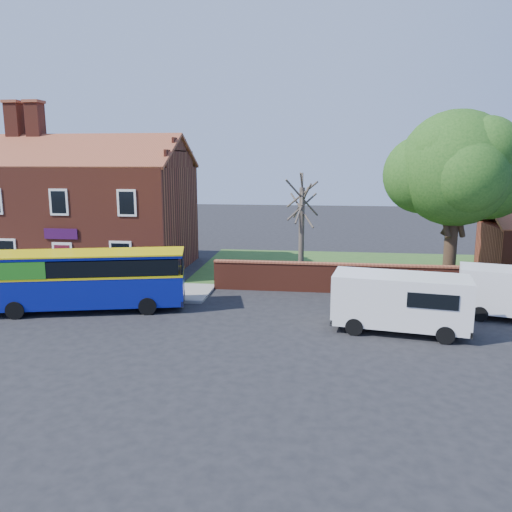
# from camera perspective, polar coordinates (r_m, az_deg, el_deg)

# --- Properties ---
(ground) EXTENTS (120.00, 120.00, 0.00)m
(ground) POSITION_cam_1_polar(r_m,az_deg,el_deg) (21.63, -13.90, -8.08)
(ground) COLOR black
(ground) RESTS_ON ground
(pavement) EXTENTS (18.00, 3.50, 0.12)m
(pavement) POSITION_cam_1_polar(r_m,az_deg,el_deg) (29.58, -22.61, -3.38)
(pavement) COLOR gray
(pavement) RESTS_ON ground
(kerb) EXTENTS (18.00, 0.15, 0.14)m
(kerb) POSITION_cam_1_polar(r_m,az_deg,el_deg) (28.13, -24.37, -4.20)
(kerb) COLOR slate
(kerb) RESTS_ON ground
(grass_strip) EXTENTS (26.00, 12.00, 0.04)m
(grass_strip) POSITION_cam_1_polar(r_m,az_deg,el_deg) (33.19, 16.48, -1.57)
(grass_strip) COLOR #426B28
(grass_strip) RESTS_ON ground
(shop_building) EXTENTS (12.30, 8.13, 10.50)m
(shop_building) POSITION_cam_1_polar(r_m,az_deg,el_deg) (34.04, -18.26, 4.42)
(shop_building) COLOR maroon
(shop_building) RESTS_ON ground
(boundary_wall) EXTENTS (22.00, 0.38, 1.60)m
(boundary_wall) POSITION_cam_1_polar(r_m,az_deg,el_deg) (27.26, 18.51, -2.63)
(boundary_wall) COLOR maroon
(boundary_wall) RESTS_ON ground
(bus) EXTENTS (9.31, 4.36, 2.76)m
(bus) POSITION_cam_1_polar(r_m,az_deg,el_deg) (24.54, -19.52, -2.33)
(bus) COLOR navy
(bus) RESTS_ON ground
(van_near) EXTENTS (5.64, 2.96, 2.36)m
(van_near) POSITION_cam_1_polar(r_m,az_deg,el_deg) (21.17, 16.19, -4.87)
(van_near) COLOR white
(van_near) RESTS_ON ground
(large_tree) EXTENTS (7.88, 6.23, 9.61)m
(large_tree) POSITION_cam_1_polar(r_m,az_deg,el_deg) (29.56, 21.94, 8.89)
(large_tree) COLOR black
(large_tree) RESTS_ON ground
(bare_tree) EXTENTS (2.23, 2.65, 5.94)m
(bare_tree) POSITION_cam_1_polar(r_m,az_deg,el_deg) (28.29, 5.23, 2.97)
(bare_tree) COLOR #4C4238
(bare_tree) RESTS_ON ground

